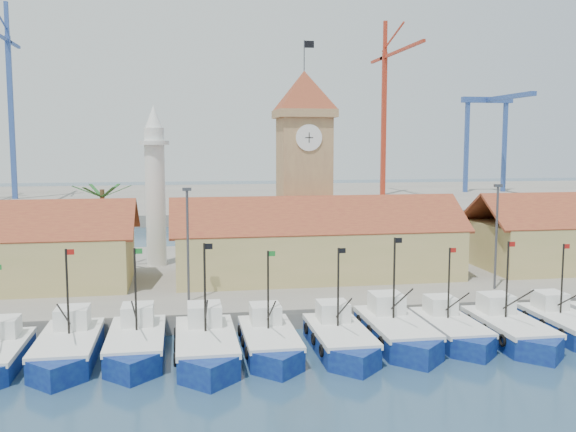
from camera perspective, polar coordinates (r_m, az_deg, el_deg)
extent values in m
plane|color=navy|center=(42.66, 8.25, -12.68)|extent=(400.00, 400.00, 0.00)
cube|color=gray|center=(64.92, 1.73, -5.26)|extent=(140.00, 32.00, 1.50)
cube|color=gray|center=(149.40, -4.77, 1.48)|extent=(240.00, 80.00, 2.00)
cube|color=silver|center=(46.25, -23.99, -9.03)|extent=(1.93, 2.03, 1.29)
cube|color=navy|center=(44.62, -18.94, -11.40)|extent=(3.60, 8.15, 1.85)
cube|color=navy|center=(40.82, -19.88, -13.14)|extent=(3.60, 3.60, 1.85)
cube|color=silver|center=(44.35, -18.98, -10.26)|extent=(3.67, 8.38, 0.36)
cube|color=silver|center=(46.07, -18.61, -8.56)|extent=(2.16, 2.26, 1.44)
cylinder|color=black|center=(44.12, -19.01, -6.48)|extent=(0.14, 0.14, 5.76)
cube|color=#A5140F|center=(43.57, -18.81, -3.05)|extent=(0.51, 0.02, 0.36)
cube|color=navy|center=(44.29, -13.31, -11.37)|extent=(3.56, 8.05, 1.83)
cube|color=navy|center=(40.48, -13.68, -13.10)|extent=(3.55, 3.55, 1.83)
cube|color=silver|center=(44.02, -13.34, -10.24)|extent=(3.63, 8.27, 0.36)
cube|color=silver|center=(45.73, -13.21, -8.54)|extent=(2.13, 2.23, 1.42)
cylinder|color=black|center=(43.79, -13.40, -6.48)|extent=(0.14, 0.14, 5.69)
cube|color=#197226|center=(43.26, -13.15, -3.06)|extent=(0.51, 0.02, 0.36)
cube|color=navy|center=(42.91, -7.29, -11.79)|extent=(3.76, 8.51, 1.94)
cube|color=navy|center=(38.89, -7.02, -13.74)|extent=(3.76, 3.76, 1.94)
cube|color=silver|center=(42.62, -7.31, -10.55)|extent=(3.84, 8.75, 0.38)
cube|color=silver|center=(44.43, -7.44, -8.69)|extent=(2.26, 2.37, 1.51)
cylinder|color=black|center=(42.36, -7.40, -6.44)|extent=(0.15, 0.15, 6.02)
cube|color=black|center=(41.84, -7.09, -2.70)|extent=(0.54, 0.02, 0.38)
cube|color=navy|center=(43.75, -1.67, -11.45)|extent=(3.42, 7.73, 1.76)
cube|color=navy|center=(40.12, -0.89, -13.13)|extent=(3.42, 3.42, 1.76)
cube|color=silver|center=(43.48, -1.68, -10.34)|extent=(3.49, 7.95, 0.34)
cube|color=silver|center=(45.11, -2.03, -8.69)|extent=(2.05, 2.15, 1.37)
cylinder|color=black|center=(43.24, -1.78, -6.69)|extent=(0.14, 0.14, 5.47)
cube|color=#197226|center=(42.77, -1.47, -3.36)|extent=(0.49, 0.02, 0.34)
cube|color=navy|center=(44.32, 4.60, -11.21)|extent=(3.48, 7.87, 1.79)
cube|color=navy|center=(40.71, 5.99, -12.85)|extent=(3.48, 3.48, 1.79)
cube|color=silver|center=(44.06, 4.61, -10.11)|extent=(3.55, 8.09, 0.35)
cube|color=silver|center=(45.68, 4.01, -8.46)|extent=(2.09, 2.19, 1.39)
cylinder|color=black|center=(43.81, 4.48, -6.43)|extent=(0.14, 0.14, 5.56)
cube|color=black|center=(43.37, 4.83, -3.09)|extent=(0.50, 0.02, 0.35)
cube|color=navy|center=(46.35, 9.54, -10.44)|extent=(3.71, 8.39, 1.91)
cube|color=navy|center=(42.60, 11.42, -12.01)|extent=(3.71, 3.71, 1.91)
cube|color=silver|center=(46.08, 9.56, -9.31)|extent=(3.78, 8.62, 0.37)
cube|color=silver|center=(47.78, 8.75, -7.67)|extent=(2.22, 2.33, 1.48)
cylinder|color=black|center=(45.86, 9.41, -5.57)|extent=(0.15, 0.15, 5.93)
cube|color=black|center=(45.45, 9.79, -2.15)|extent=(0.53, 0.02, 0.37)
cube|color=navy|center=(47.81, 14.22, -10.10)|extent=(3.30, 7.46, 1.70)
cube|color=navy|center=(44.59, 16.19, -11.38)|extent=(3.30, 3.30, 1.70)
cube|color=silver|center=(47.58, 14.25, -9.12)|extent=(3.36, 7.67, 0.33)
cube|color=silver|center=(49.04, 13.39, -7.72)|extent=(1.98, 2.07, 1.32)
cylinder|color=black|center=(47.37, 14.11, -5.90)|extent=(0.13, 0.13, 5.27)
cube|color=#A5140F|center=(47.01, 14.45, -2.96)|extent=(0.47, 0.02, 0.33)
cube|color=navy|center=(48.78, 19.02, -9.88)|extent=(3.53, 7.99, 1.82)
cube|color=navy|center=(45.48, 21.47, -11.18)|extent=(3.53, 3.53, 1.82)
cube|color=silver|center=(48.54, 19.06, -8.85)|extent=(3.60, 8.22, 0.35)
cube|color=silver|center=(50.04, 17.99, -7.40)|extent=(2.12, 2.22, 1.41)
cylinder|color=black|center=(48.32, 18.90, -5.47)|extent=(0.14, 0.14, 5.65)
cube|color=#A5140F|center=(47.98, 19.28, -2.38)|extent=(0.50, 0.02, 0.35)
cube|color=navy|center=(51.72, 23.30, -9.16)|extent=(3.33, 7.54, 1.71)
cube|color=silver|center=(51.50, 23.34, -8.24)|extent=(3.40, 7.75, 0.33)
cube|color=silver|center=(52.86, 22.26, -6.97)|extent=(2.00, 2.10, 1.33)
cylinder|color=black|center=(51.31, 23.18, -5.23)|extent=(0.13, 0.13, 5.33)
cube|color=#A5140F|center=(51.01, 23.53, -2.49)|extent=(0.48, 0.02, 0.33)
cube|color=tan|center=(60.51, 2.49, -3.23)|extent=(26.00, 10.00, 4.50)
cube|color=#9C4D27|center=(57.57, 3.03, 0.04)|extent=(27.04, 5.13, 3.21)
cube|color=#9C4D27|center=(62.43, 2.03, 0.54)|extent=(27.04, 5.13, 3.21)
cube|color=tan|center=(65.71, 1.41, 2.16)|extent=(5.00, 5.00, 15.00)
cube|color=tan|center=(65.59, 1.43, 9.05)|extent=(5.80, 5.80, 0.80)
pyramid|color=#9C4D27|center=(65.74, 1.44, 11.06)|extent=(5.80, 5.80, 4.00)
cylinder|color=white|center=(63.03, 1.88, 6.98)|extent=(2.60, 0.15, 2.60)
cube|color=black|center=(62.95, 1.89, 6.98)|extent=(0.08, 0.02, 1.00)
cube|color=black|center=(62.95, 1.89, 6.98)|extent=(0.80, 0.02, 0.08)
cylinder|color=#3F3F44|center=(66.11, 1.45, 14.08)|extent=(0.10, 0.10, 3.00)
cube|color=black|center=(66.36, 1.89, 15.01)|extent=(1.00, 0.03, 0.70)
cylinder|color=silver|center=(66.58, -11.71, 1.65)|extent=(2.00, 2.00, 14.00)
cylinder|color=silver|center=(66.36, -11.81, 6.39)|extent=(3.00, 3.00, 0.40)
cone|color=silver|center=(66.41, -11.87, 8.63)|extent=(1.80, 1.80, 2.40)
cylinder|color=brown|center=(65.29, -16.10, -1.21)|extent=(0.44, 0.44, 8.00)
cube|color=#1D5620|center=(64.76, -14.97, 2.14)|extent=(2.80, 0.35, 1.18)
cube|color=#1D5620|center=(66.03, -15.48, 2.21)|extent=(1.71, 2.60, 1.18)
cube|color=#1D5620|center=(66.19, -16.68, 2.18)|extent=(1.71, 2.60, 1.18)
cube|color=#1D5620|center=(65.08, -17.43, 2.08)|extent=(2.80, 0.35, 1.18)
cube|color=#1D5620|center=(63.79, -16.95, 2.02)|extent=(1.71, 2.60, 1.18)
cube|color=#1D5620|center=(63.63, -15.70, 2.05)|extent=(1.71, 2.60, 1.18)
cylinder|color=#3F3F44|center=(50.94, -8.89, -2.58)|extent=(0.20, 0.20, 9.00)
cube|color=#3F3F44|center=(50.44, -8.98, 2.36)|extent=(0.70, 0.25, 0.25)
cylinder|color=#3F3F44|center=(57.44, 18.03, -1.80)|extent=(0.20, 0.20, 9.00)
cube|color=#3F3F44|center=(57.00, 18.18, 2.59)|extent=(0.70, 0.25, 0.25)
cube|color=#32509B|center=(150.58, -23.38, 7.97)|extent=(1.00, 1.00, 34.51)
cube|color=#32509B|center=(156.84, -23.21, 13.87)|extent=(0.60, 10.00, 0.60)
cube|color=#32509B|center=(152.72, -23.74, 15.77)|extent=(0.80, 0.80, 7.00)
cube|color=#B1301B|center=(150.79, 8.50, 8.05)|extent=(1.00, 1.00, 32.52)
cube|color=#B1301B|center=(142.02, 9.98, 14.30)|extent=(0.60, 26.58, 0.60)
cube|color=#B1301B|center=(156.72, 8.02, 13.59)|extent=(0.60, 10.00, 0.60)
cube|color=#B1301B|center=(152.64, 8.63, 15.48)|extent=(0.80, 0.80, 7.00)
cube|color=#32509B|center=(163.82, 15.58, 5.91)|extent=(0.90, 0.90, 22.00)
cube|color=#32509B|center=(168.31, 18.68, 5.82)|extent=(0.90, 0.90, 22.00)
cube|color=#32509B|center=(166.33, 17.28, 9.83)|extent=(13.00, 1.40, 1.40)
cube|color=#32509B|center=(157.48, 18.95, 9.97)|extent=(1.40, 22.00, 1.00)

